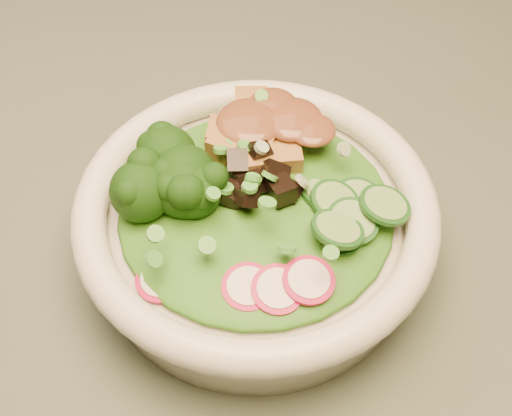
{
  "coord_description": "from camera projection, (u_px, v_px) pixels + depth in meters",
  "views": [
    {
      "loc": [
        0.15,
        -0.35,
        1.16
      ],
      "look_at": [
        0.12,
        -0.06,
        0.8
      ],
      "focal_mm": 50.0,
      "sensor_mm": 36.0,
      "label": 1
    }
  ],
  "objects": [
    {
      "name": "radish_slices",
      "position": [
        249.0,
        281.0,
        0.42
      ],
      "size": [
        0.1,
        0.04,
        0.02
      ],
      "primitive_type": null,
      "rotation": [
        0.0,
        0.0,
        -0.01
      ],
      "color": "#AD0D3B",
      "rests_on": "salad_bowl"
    },
    {
      "name": "broccoli_florets",
      "position": [
        170.0,
        188.0,
        0.45
      ],
      "size": [
        0.07,
        0.06,
        0.04
      ],
      "primitive_type": null,
      "rotation": [
        0.0,
        0.0,
        -0.01
      ],
      "color": "black",
      "rests_on": "salad_bowl"
    },
    {
      "name": "tofu_cubes",
      "position": [
        268.0,
        135.0,
        0.49
      ],
      "size": [
        0.08,
        0.05,
        0.03
      ],
      "primitive_type": null,
      "rotation": [
        0.0,
        0.0,
        -0.01
      ],
      "color": "#A77D37",
      "rests_on": "salad_bowl"
    },
    {
      "name": "dining_table",
      "position": [
        129.0,
        264.0,
        0.64
      ],
      "size": [
        1.2,
        0.8,
        0.75
      ],
      "color": "black",
      "rests_on": "ground"
    },
    {
      "name": "peanut_sauce",
      "position": [
        268.0,
        123.0,
        0.48
      ],
      "size": [
        0.06,
        0.05,
        0.01
      ],
      "primitive_type": "ellipsoid",
      "color": "brown",
      "rests_on": "tofu_cubes"
    },
    {
      "name": "scallion_garnish",
      "position": [
        256.0,
        186.0,
        0.45
      ],
      "size": [
        0.17,
        0.17,
        0.02
      ],
      "primitive_type": null,
      "color": "green",
      "rests_on": "salad_bowl"
    },
    {
      "name": "mushroom_heap",
      "position": [
        258.0,
        183.0,
        0.46
      ],
      "size": [
        0.06,
        0.06,
        0.04
      ],
      "primitive_type": null,
      "rotation": [
        0.0,
        0.0,
        -0.01
      ],
      "color": "black",
      "rests_on": "salad_bowl"
    },
    {
      "name": "salad_bowl",
      "position": [
        256.0,
        225.0,
        0.48
      ],
      "size": [
        0.24,
        0.24,
        0.06
      ],
      "rotation": [
        0.0,
        0.0,
        -0.01
      ],
      "color": "white",
      "rests_on": "dining_table"
    },
    {
      "name": "cucumber_slices",
      "position": [
        346.0,
        207.0,
        0.45
      ],
      "size": [
        0.06,
        0.06,
        0.03
      ],
      "primitive_type": null,
      "rotation": [
        0.0,
        0.0,
        -0.01
      ],
      "color": "#88AF61",
      "rests_on": "salad_bowl"
    },
    {
      "name": "lettuce_bed",
      "position": [
        256.0,
        207.0,
        0.46
      ],
      "size": [
        0.18,
        0.18,
        0.02
      ],
      "primitive_type": "ellipsoid",
      "color": "#255812",
      "rests_on": "salad_bowl"
    }
  ]
}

